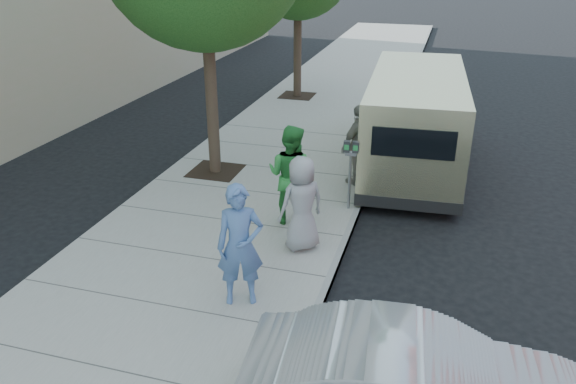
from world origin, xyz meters
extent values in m
plane|color=black|center=(0.00, 0.00, 0.00)|extent=(120.00, 120.00, 0.00)
cube|color=gray|center=(-1.00, 0.00, 0.07)|extent=(5.00, 60.00, 0.15)
cube|color=gray|center=(1.44, 0.00, 0.07)|extent=(0.12, 60.00, 0.16)
cube|color=black|center=(-2.30, 2.40, 0.15)|extent=(1.20, 1.20, 0.01)
cylinder|color=#38281E|center=(-2.30, 2.40, 2.13)|extent=(0.28, 0.28, 3.96)
cube|color=black|center=(-2.30, 10.00, 0.15)|extent=(1.20, 1.20, 0.01)
cylinder|color=#38281E|center=(-2.30, 10.00, 1.91)|extent=(0.28, 0.28, 3.52)
cylinder|color=gray|center=(1.25, 1.24, 0.75)|extent=(0.06, 0.06, 1.20)
cube|color=gray|center=(1.25, 1.24, 1.39)|extent=(0.24, 0.08, 0.09)
cube|color=#2D2D30|center=(1.16, 1.23, 1.54)|extent=(0.14, 0.12, 0.24)
cube|color=#2D2D30|center=(1.34, 1.25, 1.54)|extent=(0.14, 0.12, 0.24)
cube|color=beige|center=(2.30, 4.28, 1.32)|extent=(2.54, 6.06, 2.19)
cube|color=beige|center=(2.11, 7.52, 0.78)|extent=(2.05, 0.72, 0.93)
cube|color=black|center=(2.47, 1.31, 1.70)|extent=(1.65, 0.12, 0.60)
cylinder|color=black|center=(1.22, 6.18, 0.42)|extent=(0.33, 0.85, 0.84)
cylinder|color=black|center=(3.15, 6.30, 0.42)|extent=(0.33, 0.85, 0.84)
cylinder|color=black|center=(1.45, 2.15, 0.42)|extent=(0.33, 0.85, 0.84)
cylinder|color=black|center=(3.39, 2.26, 0.42)|extent=(0.33, 0.85, 0.84)
imported|color=#4D6FA5|center=(0.25, -2.52, 1.14)|extent=(0.85, 0.72, 1.98)
imported|color=#2C8938|center=(0.23, 0.33, 1.16)|extent=(1.11, 0.93, 2.03)
imported|color=#959597|center=(0.71, -0.64, 1.04)|extent=(1.03, 1.01, 1.79)
imported|color=gray|center=(1.20, 2.67, 1.09)|extent=(1.01, 1.17, 1.88)
camera|label=1|loc=(3.03, -9.46, 5.41)|focal=35.00mm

